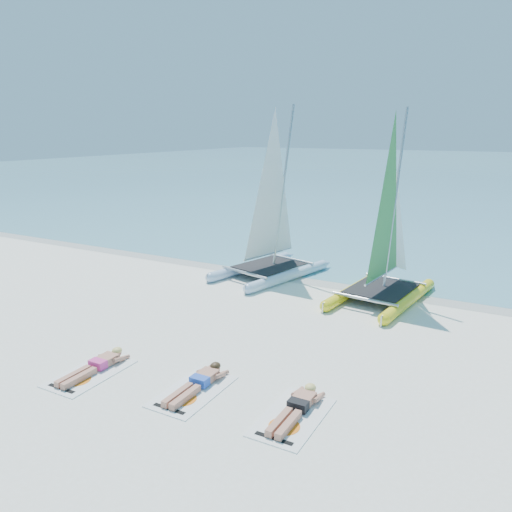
{
  "coord_description": "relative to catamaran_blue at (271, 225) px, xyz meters",
  "views": [
    {
      "loc": [
        5.57,
        -9.94,
        5.03
      ],
      "look_at": [
        -0.54,
        1.2,
        1.8
      ],
      "focal_mm": 35.0,
      "sensor_mm": 36.0,
      "label": 1
    }
  ],
  "objects": [
    {
      "name": "wet_sand_strip",
      "position": [
        2.16,
        0.25,
        -1.81
      ],
      "size": [
        140.0,
        1.4,
        0.01
      ],
      "primitive_type": "cube",
      "color": "beige",
      "rests_on": "ground"
    },
    {
      "name": "catamaran_yellow",
      "position": [
        4.19,
        -0.33,
        0.04
      ],
      "size": [
        2.57,
        4.72,
        5.88
      ],
      "rotation": [
        0.0,
        0.0,
        -0.12
      ],
      "color": "yellow",
      "rests_on": "ground"
    },
    {
      "name": "sea",
      "position": [
        2.16,
        57.75,
        -1.81
      ],
      "size": [
        140.0,
        115.0,
        0.01
      ],
      "primitive_type": "cube",
      "color": "#7BCBCE",
      "rests_on": "ground"
    },
    {
      "name": "sunbather_c",
      "position": [
        4.47,
        -7.69,
        -1.7
      ],
      "size": [
        0.37,
        1.73,
        0.26
      ],
      "color": "tan",
      "rests_on": "towel_c"
    },
    {
      "name": "towel_c",
      "position": [
        4.47,
        -7.88,
        -1.81
      ],
      "size": [
        1.0,
        1.85,
        0.02
      ],
      "primitive_type": "cube",
      "color": "white",
      "rests_on": "ground"
    },
    {
      "name": "towel_b",
      "position": [
        2.36,
        -8.0,
        -1.81
      ],
      "size": [
        1.0,
        1.85,
        0.02
      ],
      "primitive_type": "cube",
      "color": "white",
      "rests_on": "ground"
    },
    {
      "name": "ground",
      "position": [
        2.16,
        -5.25,
        -1.82
      ],
      "size": [
        140.0,
        140.0,
        0.0
      ],
      "primitive_type": "plane",
      "color": "white",
      "rests_on": "ground"
    },
    {
      "name": "towel_a",
      "position": [
        0.01,
        -8.44,
        -1.81
      ],
      "size": [
        1.0,
        1.85,
        0.02
      ],
      "primitive_type": "cube",
      "color": "white",
      "rests_on": "ground"
    },
    {
      "name": "catamaran_blue",
      "position": [
        0.0,
        0.0,
        0.0
      ],
      "size": [
        3.18,
        4.85,
        6.08
      ],
      "rotation": [
        0.0,
        0.0,
        -0.25
      ],
      "color": "silver",
      "rests_on": "ground"
    },
    {
      "name": "sunbather_a",
      "position": [
        0.01,
        -8.25,
        -1.7
      ],
      "size": [
        0.37,
        1.73,
        0.26
      ],
      "color": "tan",
      "rests_on": "towel_a"
    },
    {
      "name": "sunbather_b",
      "position": [
        2.36,
        -7.81,
        -1.7
      ],
      "size": [
        0.37,
        1.73,
        0.26
      ],
      "color": "tan",
      "rests_on": "towel_b"
    }
  ]
}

